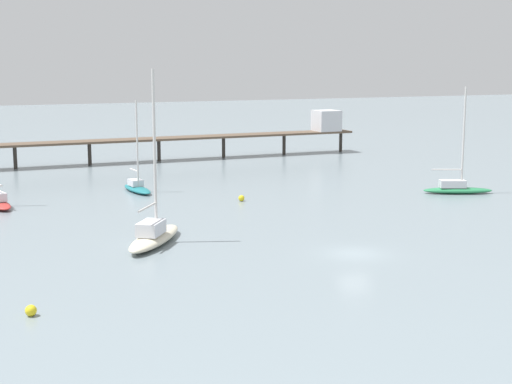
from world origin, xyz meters
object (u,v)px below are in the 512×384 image
sailboat_cream (154,234)px  mooring_buoy_outer (31,311)px  sailboat_teal (137,186)px  sailboat_green (457,187)px  mooring_buoy_far (241,198)px  pier (223,132)px

sailboat_cream → mooring_buoy_outer: sailboat_cream is taller
sailboat_teal → mooring_buoy_outer: 41.20m
sailboat_green → mooring_buoy_far: sailboat_green is taller
sailboat_cream → mooring_buoy_far: sailboat_cream is taller
pier → sailboat_green: size_ratio=5.30×
sailboat_cream → sailboat_green: bearing=15.6°
sailboat_cream → mooring_buoy_outer: 17.78m
sailboat_green → sailboat_cream: (-36.27, -10.14, 0.11)m
sailboat_teal → sailboat_cream: (-4.39, -24.20, 0.20)m
sailboat_cream → mooring_buoy_far: bearing=48.4°
sailboat_teal → sailboat_cream: bearing=-100.3°
sailboat_teal → pier: bearing=52.2°
mooring_buoy_far → pier: bearing=73.4°
pier → sailboat_teal: size_ratio=6.07×
sailboat_cream → mooring_buoy_far: size_ratio=21.85×
sailboat_teal → mooring_buoy_far: bearing=-47.8°
mooring_buoy_far → sailboat_cream: bearing=-131.6°
pier → sailboat_green: sailboat_green is taller
pier → mooring_buoy_outer: 70.90m
sailboat_cream → mooring_buoy_far: 19.62m
sailboat_teal → sailboat_green: 34.85m
pier → sailboat_teal: bearing=-127.8°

